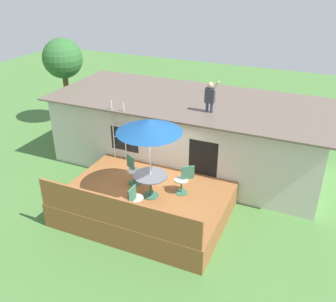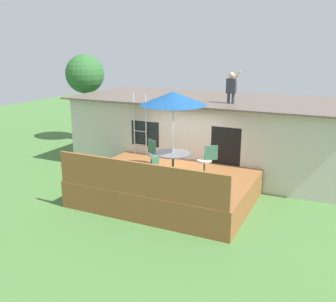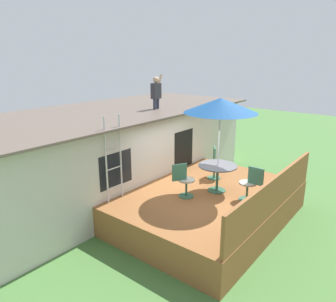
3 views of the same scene
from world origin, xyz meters
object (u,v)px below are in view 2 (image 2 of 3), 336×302
at_px(person_figure, 232,85).
at_px(patio_chair_left, 154,155).
at_px(patio_chair_right, 207,161).
at_px(patio_umbrella, 173,98).
at_px(patio_table, 173,158).
at_px(patio_chair_near, 157,172).
at_px(backyard_tree, 85,75).
at_px(step_ladder, 140,124).

distance_m(person_figure, patio_chair_left, 3.58).
bearing_deg(patio_chair_right, patio_umbrella, 0.00).
distance_m(patio_table, person_figure, 3.55).
bearing_deg(person_figure, patio_chair_right, -90.27).
xyz_separation_m(patio_chair_left, patio_chair_near, (0.85, -1.45, 0.00)).
height_order(patio_table, patio_chair_left, patio_chair_left).
xyz_separation_m(person_figure, backyard_tree, (-7.85, 2.29, -0.04)).
height_order(patio_chair_left, patio_chair_near, same).
distance_m(patio_table, patio_chair_left, 1.01).
relative_size(patio_table, patio_chair_left, 1.13).
bearing_deg(backyard_tree, patio_chair_right, -30.31).
xyz_separation_m(patio_table, step_ladder, (-2.10, 1.77, 0.51)).
relative_size(person_figure, patio_chair_near, 1.21).
bearing_deg(patio_chair_right, patio_table, 0.00).
relative_size(person_figure, backyard_tree, 0.26).
distance_m(patio_chair_near, backyard_tree, 9.49).
bearing_deg(patio_table, step_ladder, 139.88).
height_order(patio_chair_left, patio_chair_right, same).
bearing_deg(patio_table, patio_umbrella, 180.00).
height_order(patio_table, step_ladder, step_ladder).
relative_size(patio_table, backyard_tree, 0.25).
bearing_deg(patio_chair_right, backyard_tree, -65.23).
relative_size(patio_chair_right, patio_chair_near, 1.00).
relative_size(person_figure, patio_chair_left, 1.21).
distance_m(patio_table, patio_chair_right, 1.04).
height_order(patio_umbrella, step_ladder, patio_umbrella).
xyz_separation_m(step_ladder, patio_chair_near, (2.07, -2.74, -0.64)).
distance_m(patio_table, step_ladder, 2.79).
bearing_deg(patio_chair_near, patio_table, 0.00).
distance_m(patio_chair_left, patio_chair_near, 1.68).
bearing_deg(patio_umbrella, person_figure, 73.44).
height_order(patio_chair_right, patio_chair_near, same).
relative_size(patio_chair_left, patio_chair_near, 1.00).
xyz_separation_m(patio_table, person_figure, (0.85, 2.87, 1.90)).
xyz_separation_m(patio_umbrella, patio_chair_near, (-0.03, -0.97, -1.89)).
relative_size(patio_table, patio_chair_right, 1.13).
bearing_deg(person_figure, patio_chair_near, -102.95).
bearing_deg(patio_chair_near, backyard_tree, 50.31).
xyz_separation_m(person_figure, patio_chair_right, (-0.01, -2.29, -2.03)).
bearing_deg(patio_umbrella, patio_chair_near, -91.70).
relative_size(patio_umbrella, patio_chair_left, 2.76).
relative_size(patio_chair_right, backyard_tree, 0.22).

